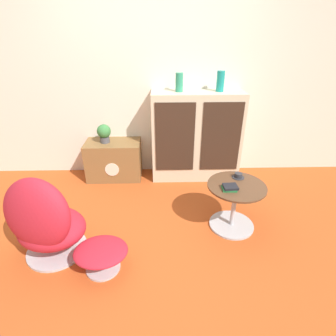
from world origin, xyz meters
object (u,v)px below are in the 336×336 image
coffee_table (234,203)px  book_stack (230,187)px  potted_plant (104,133)px  vase_leftmost (179,82)px  sideboard (196,137)px  tv_console (114,160)px  egg_chair (45,222)px  ottoman (101,253)px  teacup (238,176)px  vase_inner_left (220,81)px

coffee_table → book_stack: 0.26m
coffee_table → potted_plant: 1.84m
coffee_table → vase_leftmost: bearing=114.7°
sideboard → potted_plant: (-1.19, -0.01, 0.07)m
vase_leftmost → potted_plant: 1.14m
tv_console → potted_plant: potted_plant is taller
vase_leftmost → book_stack: (0.41, -1.16, -0.75)m
vase_leftmost → egg_chair: bearing=-130.2°
sideboard → egg_chair: size_ratio=1.40×
tv_console → egg_chair: size_ratio=0.87×
ottoman → book_stack: (1.14, 0.45, 0.34)m
ottoman → vase_leftmost: 2.07m
sideboard → book_stack: size_ratio=7.95×
vase_leftmost → book_stack: 1.44m
sideboard → teacup: 0.99m
potted_plant → book_stack: potted_plant is taller
egg_chair → tv_console: bearing=76.2°
vase_leftmost → book_stack: size_ratio=1.50×
egg_chair → vase_inner_left: vase_inner_left is taller
book_stack → potted_plant: bearing=140.0°
tv_console → book_stack: 1.73m
vase_inner_left → ottoman: bearing=-127.2°
vase_inner_left → book_stack: 1.39m
ottoman → teacup: 1.48m
sideboard → ottoman: size_ratio=2.58×
vase_inner_left → sideboard: bearing=-179.1°
egg_chair → potted_plant: egg_chair is taller
book_stack → ottoman: bearing=-158.5°
ottoman → vase_inner_left: size_ratio=1.88×
vase_inner_left → teacup: (0.06, -0.94, -0.76)m
potted_plant → coffee_table: bearing=-36.5°
sideboard → ottoman: (-0.96, -1.60, -0.40)m
ottoman → potted_plant: (-0.22, 1.60, 0.47)m
egg_chair → teacup: bearing=15.8°
tv_console → book_stack: bearing=-42.0°
sideboard → tv_console: size_ratio=1.61×
sideboard → teacup: (0.32, -0.93, -0.07)m
egg_chair → ottoman: bearing=-19.3°
sideboard → teacup: sideboard is taller
teacup → book_stack: bearing=-122.1°
egg_chair → vase_leftmost: vase_leftmost is taller
coffee_table → book_stack: bearing=-140.3°
tv_console → vase_leftmost: (0.86, 0.01, 1.01)m
coffee_table → potted_plant: size_ratio=2.35×
coffee_table → teacup: teacup is taller
potted_plant → tv_console: bearing=-0.3°
sideboard → vase_inner_left: (0.26, 0.00, 0.69)m
potted_plant → book_stack: size_ratio=1.66×
egg_chair → vase_inner_left: (1.70, 1.44, 0.90)m
book_stack → coffee_table: bearing=39.7°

